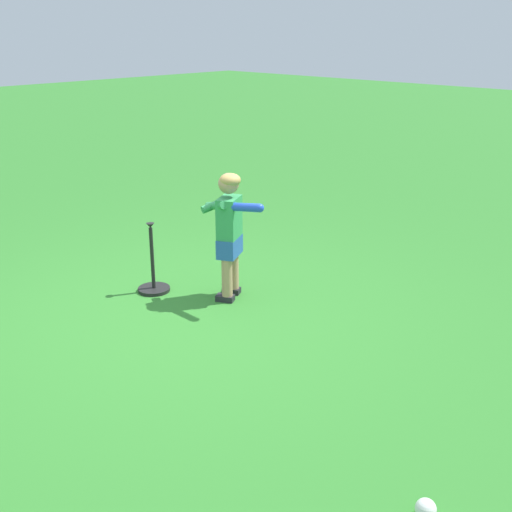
# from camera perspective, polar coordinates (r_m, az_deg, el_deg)

# --- Properties ---
(ground_plane) EXTENTS (40.00, 40.00, 0.00)m
(ground_plane) POSITION_cam_1_polar(r_m,az_deg,el_deg) (5.18, -6.69, -5.42)
(ground_plane) COLOR #2D7528
(child_batter) EXTENTS (0.33, 0.64, 1.08)m
(child_batter) POSITION_cam_1_polar(r_m,az_deg,el_deg) (5.28, -2.37, 2.78)
(child_batter) COLOR #232328
(child_batter) RESTS_ON ground
(play_ball_near_batter) EXTENTS (0.10, 0.10, 0.10)m
(play_ball_near_batter) POSITION_cam_1_polar(r_m,az_deg,el_deg) (3.35, 14.84, -20.90)
(play_ball_near_batter) COLOR white
(play_ball_near_batter) RESTS_ON ground
(batting_tee) EXTENTS (0.28, 0.28, 0.62)m
(batting_tee) POSITION_cam_1_polar(r_m,az_deg,el_deg) (5.66, -9.10, -2.10)
(batting_tee) COLOR black
(batting_tee) RESTS_ON ground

